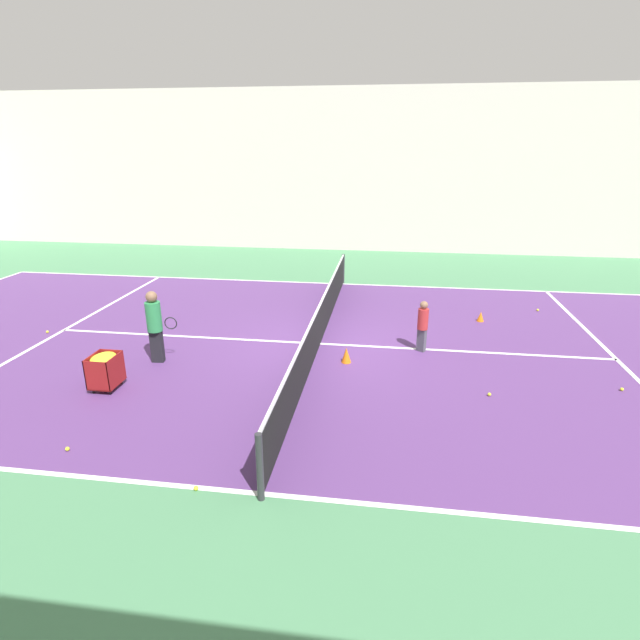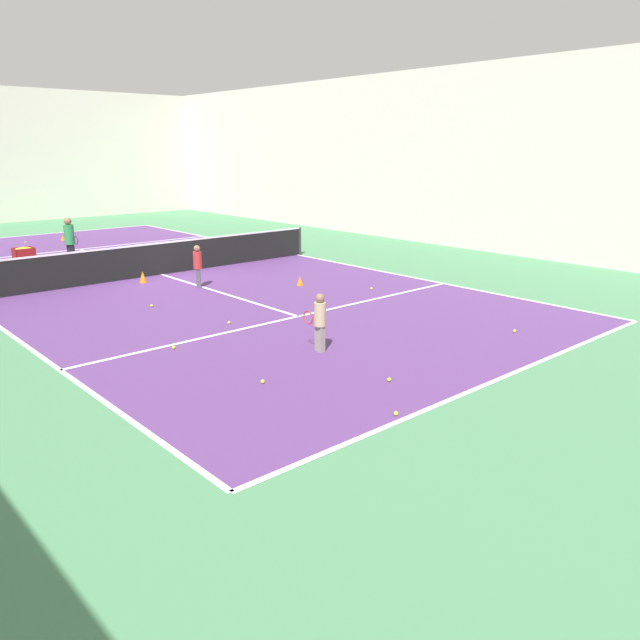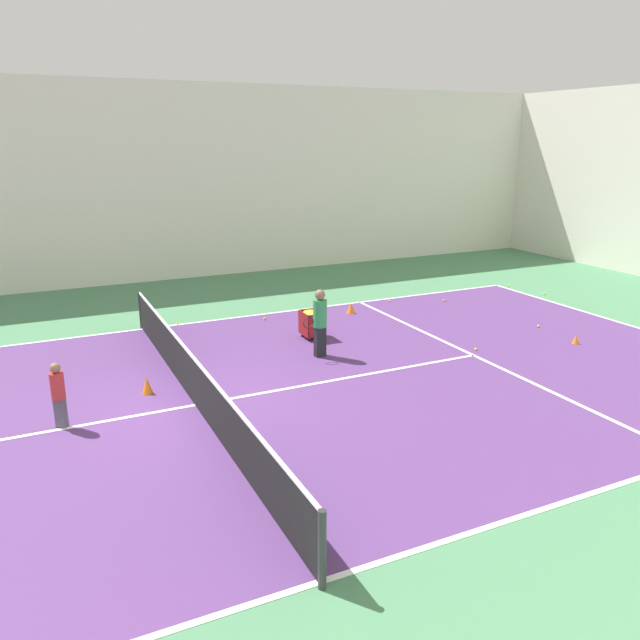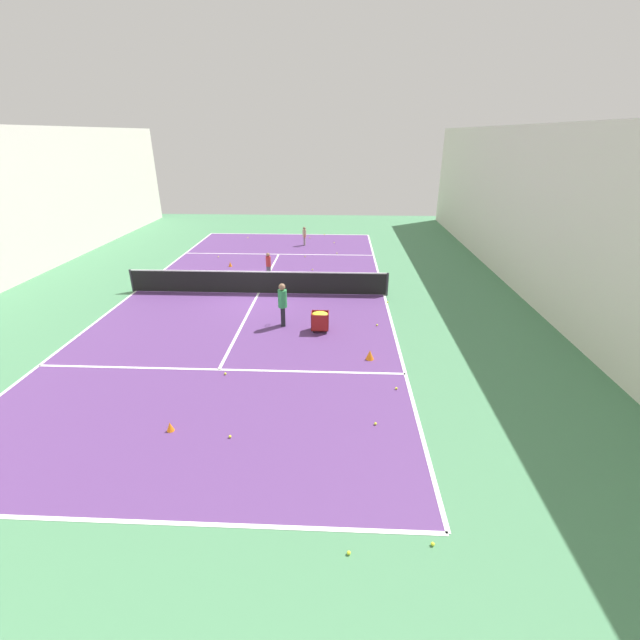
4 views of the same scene
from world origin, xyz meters
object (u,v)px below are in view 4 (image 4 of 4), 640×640
object	(u,v)px
child_midcourt	(268,263)
tennis_net	(258,282)
player_near_baseline	(304,235)
coach_at_net	(283,302)
ball_cart	(320,318)
training_cone_0	(230,264)
training_cone_1	(370,355)

from	to	relation	value
child_midcourt	tennis_net	bearing A→B (deg)	31.64
player_near_baseline	coach_at_net	size ratio (longest dim) A/B	0.72
tennis_net	coach_at_net	bearing A→B (deg)	114.29
tennis_net	child_midcourt	xyz separation A→B (m)	(-0.10, -2.42, 0.17)
child_midcourt	ball_cart	xyz separation A→B (m)	(-2.84, 6.30, -0.19)
player_near_baseline	training_cone_0	bearing A→B (deg)	-36.56
ball_cart	training_cone_0	world-z (taller)	ball_cart
player_near_baseline	training_cone_0	xyz separation A→B (m)	(3.64, 4.97, -0.54)
child_midcourt	training_cone_0	bearing A→B (deg)	-91.99
player_near_baseline	training_cone_1	xyz separation A→B (m)	(-3.26, 15.06, -0.52)
tennis_net	training_cone_0	xyz separation A→B (m)	(2.27, -4.15, -0.40)
coach_at_net	ball_cart	bearing A→B (deg)	-112.88
coach_at_net	training_cone_0	world-z (taller)	coach_at_net
player_near_baseline	child_midcourt	size ratio (longest dim) A/B	0.96
training_cone_0	child_midcourt	bearing A→B (deg)	143.98
player_near_baseline	coach_at_net	bearing A→B (deg)	0.47
tennis_net	training_cone_0	distance (m)	4.75
child_midcourt	player_near_baseline	bearing A→B (deg)	-156.63
child_midcourt	training_cone_1	world-z (taller)	child_midcourt
coach_at_net	training_cone_1	bearing A→B (deg)	-134.77
ball_cart	training_cone_1	size ratio (longest dim) A/B	2.36
ball_cart	training_cone_0	size ratio (longest dim) A/B	2.70
training_cone_0	training_cone_1	bearing A→B (deg)	124.35
training_cone_0	training_cone_1	xyz separation A→B (m)	(-6.89, 10.09, 0.02)
tennis_net	player_near_baseline	distance (m)	9.23
child_midcourt	ball_cart	size ratio (longest dim) A/B	1.68
ball_cart	training_cone_1	bearing A→B (deg)	129.08
tennis_net	training_cone_0	size ratio (longest dim) A/B	42.53
player_near_baseline	child_midcourt	world-z (taller)	child_midcourt
child_midcourt	training_cone_1	xyz separation A→B (m)	(-4.52, 8.36, -0.55)
player_near_baseline	ball_cart	size ratio (longest dim) A/B	1.61
player_near_baseline	child_midcourt	bearing A→B (deg)	-11.05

